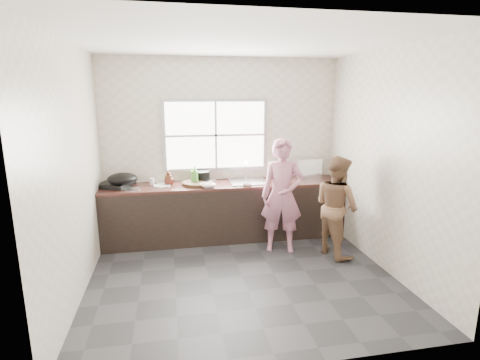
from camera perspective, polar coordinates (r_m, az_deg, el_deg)
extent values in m
cube|color=#2A2A2D|center=(4.70, 0.30, -14.49)|extent=(3.60, 3.20, 0.01)
cube|color=silver|center=(4.21, 0.34, 20.41)|extent=(3.60, 3.20, 0.01)
cube|color=beige|center=(5.81, -2.74, 4.91)|extent=(3.60, 0.01, 2.70)
cube|color=beige|center=(4.29, -24.08, 0.95)|extent=(0.01, 3.20, 2.70)
cube|color=beige|center=(4.92, 21.44, 2.58)|extent=(0.01, 3.20, 2.70)
cube|color=beige|center=(2.73, 6.82, -4.30)|extent=(3.60, 0.01, 2.70)
cube|color=black|center=(5.71, -2.19, -4.90)|extent=(3.60, 0.62, 0.82)
cube|color=#371B16|center=(5.60, -2.23, -0.71)|extent=(3.60, 0.64, 0.04)
cube|color=silver|center=(5.65, 1.27, -0.30)|extent=(0.55, 0.45, 0.02)
cylinder|color=silver|center=(5.81, 0.87, 1.53)|extent=(0.02, 0.02, 0.30)
cube|color=#9EA0A5|center=(5.76, -3.74, 6.83)|extent=(1.60, 0.05, 1.10)
cube|color=white|center=(5.73, -3.70, 6.80)|extent=(1.50, 0.01, 1.00)
imported|color=#B96F87|center=(5.21, 6.41, -2.95)|extent=(0.62, 0.49, 1.48)
imported|color=brown|center=(5.23, 14.50, -3.86)|extent=(0.69, 0.79, 1.37)
cylinder|color=#322313|center=(5.53, -6.48, -0.49)|extent=(0.51, 0.51, 0.05)
cube|color=silver|center=(5.59, -4.63, -0.11)|extent=(0.20, 0.16, 0.01)
imported|color=white|center=(5.35, -4.93, -0.86)|extent=(0.28, 0.28, 0.05)
imported|color=white|center=(5.59, 6.34, -0.27)|extent=(0.20, 0.20, 0.06)
imported|color=white|center=(5.44, 1.05, -0.60)|extent=(0.20, 0.20, 0.05)
cylinder|color=black|center=(5.69, -5.79, 0.52)|extent=(0.29, 0.29, 0.17)
cylinder|color=silver|center=(5.52, -11.79, -0.86)|extent=(0.28, 0.28, 0.02)
imported|color=#408D2E|center=(5.52, -6.95, 0.76)|extent=(0.12, 0.12, 0.29)
imported|color=#4D2D13|center=(5.57, -10.86, 0.29)|extent=(0.09, 0.09, 0.20)
imported|color=#451A11|center=(5.56, -10.77, 0.09)|extent=(0.16, 0.16, 0.17)
cylinder|color=silver|center=(5.64, -13.26, -0.22)|extent=(0.08, 0.08, 0.10)
cube|color=black|center=(5.69, -18.45, -0.62)|extent=(0.56, 0.56, 0.06)
ellipsoid|color=black|center=(5.52, -17.50, 0.19)|extent=(0.55, 0.55, 0.16)
cube|color=silver|center=(6.00, 9.92, 1.78)|extent=(0.47, 0.37, 0.32)
cylinder|color=silver|center=(5.44, -16.07, -1.33)|extent=(0.27, 0.27, 0.01)
cylinder|color=silver|center=(5.76, -11.58, -0.31)|extent=(0.33, 0.33, 0.01)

